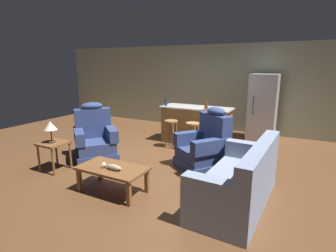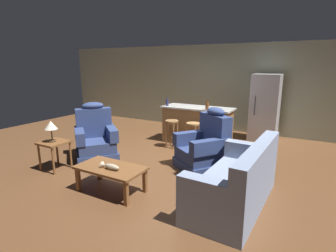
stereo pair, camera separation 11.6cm
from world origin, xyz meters
name	(u,v)px [view 1 (the left image)]	position (x,y,z in m)	size (l,w,h in m)	color
ground_plane	(172,159)	(0.00, 0.00, 0.00)	(12.00, 12.00, 0.00)	brown
back_wall	(218,88)	(0.00, 3.12, 1.30)	(12.00, 0.05, 2.60)	#9EA88E
coffee_table	(112,171)	(-0.14, -1.79, 0.36)	(1.10, 0.60, 0.42)	brown
fish_figurine	(112,167)	(-0.08, -1.86, 0.46)	(0.34, 0.10, 0.10)	#4C3823
couch	(240,182)	(1.74, -1.20, 0.34)	(0.91, 1.93, 0.94)	#8493B2
recliner_near_lamp	(95,139)	(-1.51, -0.72, 0.42)	(1.18, 1.18, 1.20)	navy
recliner_near_island	(205,147)	(0.80, -0.13, 0.42)	(1.17, 1.17, 1.20)	navy
end_table	(54,147)	(-1.71, -1.61, 0.46)	(0.48, 0.48, 0.56)	brown
table_lamp	(50,127)	(-1.72, -1.63, 0.87)	(0.24, 0.24, 0.41)	#4C3823
kitchen_island	(196,125)	(0.00, 1.35, 0.48)	(1.80, 0.70, 0.95)	olive
bar_stool_left	(171,129)	(-0.40, 0.72, 0.47)	(0.32, 0.32, 0.68)	olive
bar_stool_right	(192,131)	(0.17, 0.72, 0.47)	(0.32, 0.32, 0.68)	#A87A47
refrigerator	(263,107)	(1.43, 2.55, 0.88)	(0.70, 0.69, 1.76)	#B7B7BC
bottle_tall_green	(166,102)	(-0.77, 1.16, 1.04)	(0.07, 0.07, 0.23)	#23284C
bottle_short_amber	(206,106)	(0.36, 1.09, 1.04)	(0.09, 0.09, 0.24)	brown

